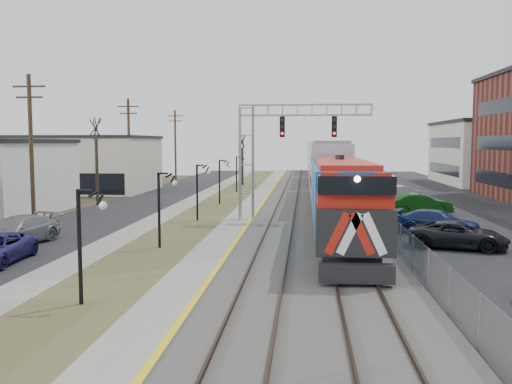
# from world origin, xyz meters

# --- Properties ---
(street_west) EXTENTS (7.00, 120.00, 0.04)m
(street_west) POSITION_xyz_m (-11.50, 35.00, 0.02)
(street_west) COLOR black
(street_west) RESTS_ON ground
(sidewalk) EXTENTS (2.00, 120.00, 0.08)m
(sidewalk) POSITION_xyz_m (-7.00, 35.00, 0.04)
(sidewalk) COLOR gray
(sidewalk) RESTS_ON ground
(grass_median) EXTENTS (4.00, 120.00, 0.06)m
(grass_median) POSITION_xyz_m (-4.00, 35.00, 0.03)
(grass_median) COLOR #494C28
(grass_median) RESTS_ON ground
(platform) EXTENTS (2.00, 120.00, 0.24)m
(platform) POSITION_xyz_m (-1.00, 35.00, 0.12)
(platform) COLOR gray
(platform) RESTS_ON ground
(ballast_bed) EXTENTS (8.00, 120.00, 0.20)m
(ballast_bed) POSITION_xyz_m (4.00, 35.00, 0.10)
(ballast_bed) COLOR #595651
(ballast_bed) RESTS_ON ground
(parking_lot) EXTENTS (16.00, 120.00, 0.04)m
(parking_lot) POSITION_xyz_m (16.00, 35.00, 0.02)
(parking_lot) COLOR black
(parking_lot) RESTS_ON ground
(platform_edge) EXTENTS (0.24, 120.00, 0.01)m
(platform_edge) POSITION_xyz_m (-0.12, 35.00, 0.24)
(platform_edge) COLOR gold
(platform_edge) RESTS_ON platform
(track_near) EXTENTS (1.58, 120.00, 0.15)m
(track_near) POSITION_xyz_m (2.00, 35.00, 0.28)
(track_near) COLOR #2D2119
(track_near) RESTS_ON ballast_bed
(track_far) EXTENTS (1.58, 120.00, 0.15)m
(track_far) POSITION_xyz_m (5.50, 35.00, 0.28)
(track_far) COLOR #2D2119
(track_far) RESTS_ON ballast_bed
(train) EXTENTS (3.00, 85.85, 5.33)m
(train) POSITION_xyz_m (5.50, 55.02, 2.92)
(train) COLOR #1456A4
(train) RESTS_ON ground
(signal_gantry) EXTENTS (9.00, 1.07, 8.15)m
(signal_gantry) POSITION_xyz_m (1.22, 27.99, 5.59)
(signal_gantry) COLOR gray
(signal_gantry) RESTS_ON ground
(lampposts) EXTENTS (0.14, 62.14, 4.00)m
(lampposts) POSITION_xyz_m (-4.00, 18.29, 2.00)
(lampposts) COLOR black
(lampposts) RESTS_ON ground
(utility_poles) EXTENTS (0.28, 80.28, 10.00)m
(utility_poles) POSITION_xyz_m (-14.50, 25.00, 5.00)
(utility_poles) COLOR #4C3823
(utility_poles) RESTS_ON ground
(fence) EXTENTS (0.04, 120.00, 1.60)m
(fence) POSITION_xyz_m (8.20, 35.00, 0.80)
(fence) COLOR gray
(fence) RESTS_ON ground
(bare_trees) EXTENTS (12.30, 42.30, 5.95)m
(bare_trees) POSITION_xyz_m (-12.66, 38.91, 2.70)
(bare_trees) COLOR #382D23
(bare_trees) RESTS_ON ground
(car_lot_c) EXTENTS (5.43, 3.59, 1.39)m
(car_lot_c) POSITION_xyz_m (11.56, 19.33, 0.69)
(car_lot_c) COLOR black
(car_lot_c) RESTS_ON ground
(car_lot_d) EXTENTS (5.38, 3.62, 1.45)m
(car_lot_d) POSITION_xyz_m (11.54, 23.72, 0.72)
(car_lot_d) COLOR navy
(car_lot_d) RESTS_ON ground
(car_lot_e) EXTENTS (3.96, 2.12, 1.28)m
(car_lot_e) POSITION_xyz_m (11.25, 35.30, 0.64)
(car_lot_e) COLOR slate
(car_lot_e) RESTS_ON ground
(car_lot_f) EXTENTS (5.04, 2.43, 1.59)m
(car_lot_f) POSITION_xyz_m (12.29, 32.68, 0.80)
(car_lot_f) COLOR #0D410F
(car_lot_f) RESTS_ON ground
(car_street_b) EXTENTS (3.37, 5.67, 1.54)m
(car_street_b) POSITION_xyz_m (-11.85, 18.13, 0.77)
(car_street_b) COLOR slate
(car_street_b) RESTS_ON ground
(car_lot_g) EXTENTS (4.49, 2.73, 1.40)m
(car_lot_g) POSITION_xyz_m (12.91, 43.11, 0.70)
(car_lot_g) COLOR silver
(car_lot_g) RESTS_ON ground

